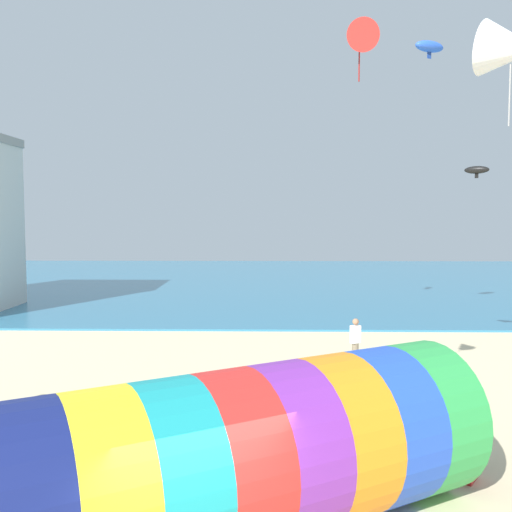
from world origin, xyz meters
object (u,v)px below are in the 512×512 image
object	(u,v)px
kite_red_delta	(359,36)
cooler_box	(466,471)
kite_black_parafoil	(477,170)
bystander_mid_beach	(355,342)
kite_white_delta	(511,48)
giant_inflatable_tube	(255,453)
kite_handler	(453,420)
kite_blue_parafoil	(429,47)

from	to	relation	value
kite_red_delta	cooler_box	world-z (taller)	kite_red_delta
kite_red_delta	kite_black_parafoil	bearing A→B (deg)	55.59
bystander_mid_beach	cooler_box	size ratio (longest dim) A/B	3.39
kite_black_parafoil	kite_white_delta	distance (m)	10.00
giant_inflatable_tube	cooler_box	size ratio (longest dim) A/B	16.90
kite_handler	kite_red_delta	distance (m)	8.73
giant_inflatable_tube	kite_black_parafoil	bearing A→B (deg)	55.27
kite_handler	bystander_mid_beach	size ratio (longest dim) A/B	1.01
bystander_mid_beach	kite_handler	bearing A→B (deg)	-82.97
giant_inflatable_tube	kite_black_parafoil	distance (m)	14.55
giant_inflatable_tube	cooler_box	distance (m)	5.05
kite_black_parafoil	cooler_box	distance (m)	11.72
giant_inflatable_tube	bystander_mid_beach	distance (m)	11.66
kite_blue_parafoil	kite_red_delta	size ratio (longest dim) A/B	1.13
giant_inflatable_tube	kite_red_delta	xyz separation A→B (m)	(2.17, 3.04, 7.88)
giant_inflatable_tube	kite_blue_parafoil	bearing A→B (deg)	65.05
giant_inflatable_tube	bystander_mid_beach	size ratio (longest dim) A/B	4.98
kite_handler	kite_black_parafoil	xyz separation A→B (m)	(3.22, 7.85, 6.21)
kite_black_parafoil	cooler_box	xyz separation A→B (m)	(-3.26, -8.85, -6.95)
kite_handler	cooler_box	distance (m)	1.25
kite_white_delta	kite_red_delta	xyz separation A→B (m)	(-2.61, 1.48, 0.69)
kite_white_delta	cooler_box	distance (m)	8.51
kite_black_parafoil	kite_blue_parafoil	world-z (taller)	kite_blue_parafoil
kite_black_parafoil	kite_red_delta	distance (m)	9.93
kite_handler	kite_white_delta	size ratio (longest dim) A/B	0.86
giant_inflatable_tube	kite_white_delta	distance (m)	8.77
bystander_mid_beach	cooler_box	xyz separation A→B (m)	(0.94, -8.95, -0.73)
kite_white_delta	kite_red_delta	distance (m)	3.08
kite_white_delta	kite_black_parafoil	bearing A→B (deg)	73.19
kite_white_delta	kite_red_delta	world-z (taller)	kite_red_delta
giant_inflatable_tube	cooler_box	xyz separation A→B (m)	(4.38, 2.17, -1.30)
kite_black_parafoil	kite_white_delta	size ratio (longest dim) A/B	0.45
giant_inflatable_tube	kite_handler	bearing A→B (deg)	35.64
bystander_mid_beach	kite_black_parafoil	bearing A→B (deg)	-1.38
kite_handler	cooler_box	world-z (taller)	kite_handler
kite_blue_parafoil	cooler_box	world-z (taller)	kite_blue_parafoil
giant_inflatable_tube	kite_red_delta	distance (m)	8.72
kite_handler	kite_black_parafoil	world-z (taller)	kite_black_parafoil
kite_handler	kite_red_delta	xyz separation A→B (m)	(-2.25, -0.13, 8.43)
cooler_box	kite_white_delta	bearing A→B (deg)	-56.26
cooler_box	giant_inflatable_tube	bearing A→B (deg)	-153.64
kite_blue_parafoil	kite_red_delta	bearing A→B (deg)	-111.89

